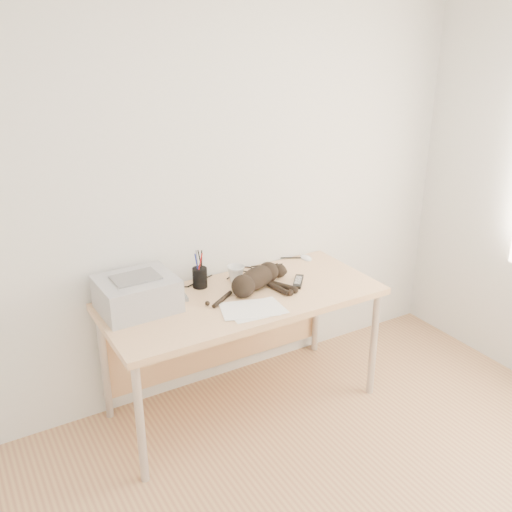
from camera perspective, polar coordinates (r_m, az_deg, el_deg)
wall_back at (r=3.36m, az=-4.41°, el=6.99°), size 3.50×0.00×3.50m
desk at (r=3.38m, az=-2.01°, el=-5.47°), size 1.60×0.70×0.74m
printer at (r=3.14m, az=-11.82°, el=-3.68°), size 0.41×0.35×0.19m
papers at (r=3.10m, az=-0.35°, el=-5.35°), size 0.37×0.30×0.01m
cat at (r=3.30m, az=-0.06°, el=-2.46°), size 0.60×0.31×0.14m
mug at (r=3.42m, az=-2.03°, el=-1.79°), size 0.15×0.15×0.10m
pen_cup at (r=3.35m, az=-5.64°, el=-2.12°), size 0.09×0.09×0.22m
remote_grey at (r=3.28m, az=-7.56°, el=-3.82°), size 0.07×0.18×0.02m
remote_black at (r=3.42m, az=4.24°, el=-2.57°), size 0.15×0.16×0.02m
mouse at (r=3.77m, az=5.02°, el=-0.03°), size 0.07×0.11×0.04m
cable_tangle at (r=3.50m, az=-3.78°, el=-1.98°), size 1.36×0.08×0.01m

